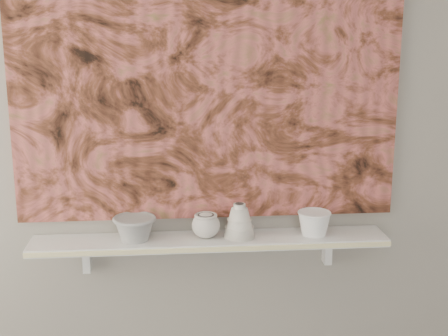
{
  "coord_description": "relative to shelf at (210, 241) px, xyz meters",
  "views": [
    {
      "loc": [
        -0.15,
        -0.81,
        1.78
      ],
      "look_at": [
        0.05,
        1.49,
        1.22
      ],
      "focal_mm": 50.0,
      "sensor_mm": 36.0,
      "label": 1
    }
  ],
  "objects": [
    {
      "name": "shelf",
      "position": [
        0.0,
        0.0,
        0.0
      ],
      "size": [
        1.4,
        0.18,
        0.03
      ],
      "primitive_type": "cube",
      "color": "silver",
      "rests_on": "wall_back"
    },
    {
      "name": "bowl_white",
      "position": [
        0.42,
        0.0,
        0.06
      ],
      "size": [
        0.17,
        0.17,
        0.1
      ],
      "primitive_type": null,
      "rotation": [
        0.0,
        0.0,
        0.31
      ],
      "color": "white",
      "rests_on": "shelf"
    },
    {
      "name": "bracket_left",
      "position": [
        -0.49,
        0.06,
        -0.07
      ],
      "size": [
        0.03,
        0.06,
        0.12
      ],
      "primitive_type": "cube",
      "color": "silver",
      "rests_on": "wall_back"
    },
    {
      "name": "house_motif",
      "position": [
        0.45,
        0.07,
        0.32
      ],
      "size": [
        0.09,
        0.0,
        0.08
      ],
      "primitive_type": "cube",
      "color": "black",
      "rests_on": "painting"
    },
    {
      "name": "bowl_grey",
      "position": [
        -0.29,
        0.0,
        0.06
      ],
      "size": [
        0.19,
        0.19,
        0.1
      ],
      "primitive_type": null,
      "rotation": [
        0.0,
        0.0,
        0.12
      ],
      "color": "gray",
      "rests_on": "shelf"
    },
    {
      "name": "shelf_stripe",
      "position": [
        0.0,
        -0.09,
        0.0
      ],
      "size": [
        1.4,
        0.01,
        0.02
      ],
      "primitive_type": "cube",
      "color": "beige",
      "rests_on": "shelf"
    },
    {
      "name": "bell_vessel",
      "position": [
        0.12,
        0.0,
        0.08
      ],
      "size": [
        0.14,
        0.14,
        0.14
      ],
      "primitive_type": null,
      "rotation": [
        0.0,
        0.0,
        -0.13
      ],
      "color": "silver",
      "rests_on": "shelf"
    },
    {
      "name": "painting",
      "position": [
        0.0,
        0.08,
        0.62
      ],
      "size": [
        1.5,
        0.02,
        1.1
      ],
      "primitive_type": "cube",
      "color": "brown",
      "rests_on": "wall_back"
    },
    {
      "name": "cup_cream",
      "position": [
        -0.02,
        0.0,
        0.07
      ],
      "size": [
        0.13,
        0.13,
        0.1
      ],
      "primitive_type": null,
      "rotation": [
        0.0,
        0.0,
        -0.2
      ],
      "color": "beige",
      "rests_on": "shelf"
    },
    {
      "name": "bracket_right",
      "position": [
        0.49,
        0.06,
        -0.07
      ],
      "size": [
        0.03,
        0.06,
        0.12
      ],
      "primitive_type": "cube",
      "color": "silver",
      "rests_on": "wall_back"
    },
    {
      "name": "wall_back",
      "position": [
        0.0,
        0.09,
        0.44
      ],
      "size": [
        3.6,
        0.0,
        3.6
      ],
      "primitive_type": "plane",
      "rotation": [
        1.57,
        0.0,
        0.0
      ],
      "color": "gray",
      "rests_on": "floor"
    }
  ]
}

